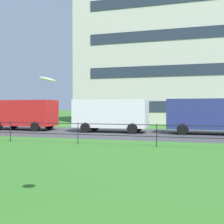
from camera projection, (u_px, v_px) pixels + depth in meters
The scene contains 7 objects.
street_strip at pixel (169, 134), 18.21m from camera, with size 80.00×7.97×0.01m, color #424247.
park_fence at pixel (157, 132), 12.29m from camera, with size 29.10×0.04×1.00m.
frisbee at pixel (48, 79), 4.58m from camera, with size 0.36×0.36×0.08m.
panel_van_right at pixel (23, 113), 21.74m from camera, with size 5.06×2.22×2.24m.
panel_van_far_left at pixel (111, 114), 19.76m from camera, with size 5.04×2.18×2.24m.
panel_van_center at pixel (208, 114), 18.16m from camera, with size 5.05×2.21×2.24m.
apartment_building_background at pixel (198, 46), 34.78m from camera, with size 26.56×15.06×18.23m.
Camera 1 is at (1.61, 0.58, 1.70)m, focal length 46.18 mm.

